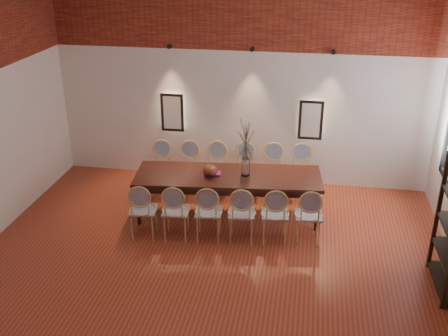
% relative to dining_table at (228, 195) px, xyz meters
% --- Properties ---
extents(floor, '(7.00, 7.00, 0.02)m').
position_rel_dining_table_xyz_m(floor, '(-0.01, -2.00, -0.39)').
color(floor, '#9D3C24').
rests_on(floor, ground).
extents(wall_back, '(7.00, 0.10, 4.00)m').
position_rel_dining_table_xyz_m(wall_back, '(-0.01, 1.55, 1.62)').
color(wall_back, silver).
rests_on(wall_back, ground).
extents(brick_band_back, '(7.00, 0.02, 1.50)m').
position_rel_dining_table_xyz_m(brick_band_back, '(-0.01, 1.48, 2.88)').
color(brick_band_back, maroon).
rests_on(brick_band_back, ground).
extents(brick_band_front, '(7.00, 0.02, 1.50)m').
position_rel_dining_table_xyz_m(brick_band_front, '(-0.01, -5.48, 2.88)').
color(brick_band_front, maroon).
rests_on(brick_band_front, ground).
extents(niche_left, '(0.36, 0.06, 0.66)m').
position_rel_dining_table_xyz_m(niche_left, '(-1.31, 1.45, 0.93)').
color(niche_left, '#FFEAC6').
rests_on(niche_left, wall_back).
extents(niche_right, '(0.36, 0.06, 0.66)m').
position_rel_dining_table_xyz_m(niche_right, '(1.29, 1.45, 0.93)').
color(niche_right, '#FFEAC6').
rests_on(niche_right, wall_back).
extents(spot_fixture_left, '(0.08, 0.10, 0.08)m').
position_rel_dining_table_xyz_m(spot_fixture_left, '(-1.31, 1.42, 2.17)').
color(spot_fixture_left, black).
rests_on(spot_fixture_left, wall_back).
extents(spot_fixture_mid, '(0.08, 0.10, 0.08)m').
position_rel_dining_table_xyz_m(spot_fixture_mid, '(0.19, 1.42, 2.17)').
color(spot_fixture_mid, black).
rests_on(spot_fixture_mid, wall_back).
extents(spot_fixture_right, '(0.08, 0.10, 0.08)m').
position_rel_dining_table_xyz_m(spot_fixture_right, '(1.59, 1.42, 2.17)').
color(spot_fixture_right, black).
rests_on(spot_fixture_right, wall_back).
extents(dining_table, '(3.16, 1.30, 0.75)m').
position_rel_dining_table_xyz_m(dining_table, '(0.00, 0.00, 0.00)').
color(dining_table, '#37140E').
rests_on(dining_table, floor).
extents(chair_near_a, '(0.48, 0.48, 0.94)m').
position_rel_dining_table_xyz_m(chair_near_a, '(-1.19, -0.90, 0.09)').
color(chair_near_a, tan).
rests_on(chair_near_a, floor).
extents(chair_near_b, '(0.48, 0.48, 0.94)m').
position_rel_dining_table_xyz_m(chair_near_b, '(-0.68, -0.85, 0.09)').
color(chair_near_b, tan).
rests_on(chair_near_b, floor).
extents(chair_near_c, '(0.48, 0.48, 0.94)m').
position_rel_dining_table_xyz_m(chair_near_c, '(-0.17, -0.80, 0.09)').
color(chair_near_c, tan).
rests_on(chair_near_c, floor).
extents(chair_near_d, '(0.48, 0.48, 0.94)m').
position_rel_dining_table_xyz_m(chair_near_d, '(0.33, -0.74, 0.09)').
color(chair_near_d, tan).
rests_on(chair_near_d, floor).
extents(chair_near_e, '(0.48, 0.48, 0.94)m').
position_rel_dining_table_xyz_m(chair_near_e, '(0.84, -0.69, 0.09)').
color(chair_near_e, tan).
rests_on(chair_near_e, floor).
extents(chair_near_f, '(0.48, 0.48, 0.94)m').
position_rel_dining_table_xyz_m(chair_near_f, '(1.35, -0.64, 0.09)').
color(chair_near_f, tan).
rests_on(chair_near_f, floor).
extents(chair_far_a, '(0.48, 0.48, 0.94)m').
position_rel_dining_table_xyz_m(chair_far_a, '(-1.35, 0.64, 0.09)').
color(chair_far_a, tan).
rests_on(chair_far_a, floor).
extents(chair_far_b, '(0.48, 0.48, 0.94)m').
position_rel_dining_table_xyz_m(chair_far_b, '(-0.84, 0.69, 0.09)').
color(chair_far_b, tan).
rests_on(chair_far_b, floor).
extents(chair_far_c, '(0.48, 0.48, 0.94)m').
position_rel_dining_table_xyz_m(chair_far_c, '(-0.33, 0.74, 0.09)').
color(chair_far_c, tan).
rests_on(chair_far_c, floor).
extents(chair_far_d, '(0.48, 0.48, 0.94)m').
position_rel_dining_table_xyz_m(chair_far_d, '(0.17, 0.80, 0.09)').
color(chair_far_d, tan).
rests_on(chair_far_d, floor).
extents(chair_far_e, '(0.48, 0.48, 0.94)m').
position_rel_dining_table_xyz_m(chair_far_e, '(0.68, 0.85, 0.09)').
color(chair_far_e, tan).
rests_on(chair_far_e, floor).
extents(chair_far_f, '(0.48, 0.48, 0.94)m').
position_rel_dining_table_xyz_m(chair_far_f, '(1.19, 0.90, 0.09)').
color(chair_far_f, tan).
rests_on(chair_far_f, floor).
extents(vase, '(0.14, 0.14, 0.30)m').
position_rel_dining_table_xyz_m(vase, '(0.29, 0.03, 0.53)').
color(vase, silver).
rests_on(vase, dining_table).
extents(dried_branches, '(0.50, 0.50, 0.70)m').
position_rel_dining_table_xyz_m(dried_branches, '(0.29, 0.03, 0.98)').
color(dried_branches, '#4A3F2C').
rests_on(dried_branches, vase).
extents(bowl, '(0.24, 0.24, 0.18)m').
position_rel_dining_table_xyz_m(bowl, '(-0.29, -0.08, 0.46)').
color(bowl, '#5F2917').
rests_on(bowl, dining_table).
extents(book, '(0.28, 0.21, 0.03)m').
position_rel_dining_table_xyz_m(book, '(-0.25, -0.03, 0.39)').
color(book, '#83146A').
rests_on(book, dining_table).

